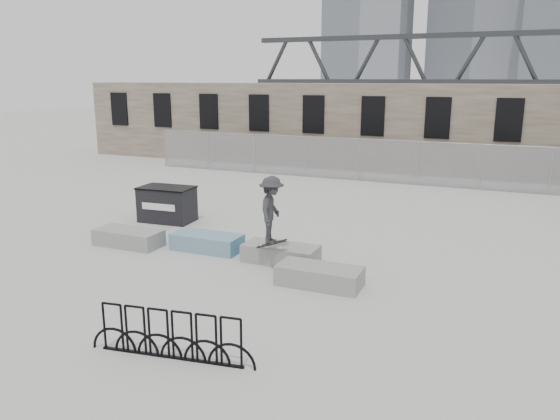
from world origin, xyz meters
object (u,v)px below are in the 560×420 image
(planter_offset, at_px, (319,275))
(skateboarder, at_px, (272,210))
(bike_rack, at_px, (170,335))
(planter_center_left, at_px, (207,241))
(planter_center_right, at_px, (281,253))
(planter_far_left, at_px, (129,237))
(dumpster, at_px, (167,204))

(planter_offset, height_order, skateboarder, skateboarder)
(bike_rack, distance_m, skateboarder, 5.13)
(planter_center_left, height_order, planter_center_right, same)
(planter_far_left, xyz_separation_m, bike_rack, (4.97, -5.09, 0.18))
(dumpster, height_order, bike_rack, dumpster)
(planter_far_left, xyz_separation_m, skateboarder, (4.66, -0.09, 1.28))
(planter_center_left, distance_m, planter_center_right, 2.36)
(planter_center_right, height_order, skateboarder, skateboarder)
(planter_far_left, xyz_separation_m, planter_center_right, (4.70, 0.40, 0.00))
(bike_rack, bearing_deg, planter_far_left, 134.33)
(planter_offset, bearing_deg, planter_far_left, 172.86)
(bike_rack, xyz_separation_m, skateboarder, (-0.31, 5.00, 1.10))
(planter_center_left, height_order, dumpster, dumpster)
(planter_center_left, xyz_separation_m, bike_rack, (2.63, -5.62, 0.18))
(skateboarder, bearing_deg, planter_offset, -124.69)
(bike_rack, bearing_deg, planter_center_right, 92.83)
(bike_rack, bearing_deg, planter_offset, 73.98)
(dumpster, bearing_deg, planter_center_left, -41.53)
(planter_center_left, bearing_deg, planter_center_right, -3.14)
(planter_center_left, relative_size, planter_offset, 1.00)
(planter_far_left, relative_size, planter_center_right, 1.00)
(planter_far_left, bearing_deg, skateboarder, -1.11)
(planter_far_left, distance_m, planter_center_right, 4.72)
(planter_center_left, height_order, planter_offset, same)
(planter_center_right, relative_size, bike_rack, 0.64)
(planter_offset, distance_m, bike_rack, 4.49)
(planter_offset, bearing_deg, skateboarder, 156.08)
(planter_center_right, distance_m, skateboarder, 1.38)
(bike_rack, relative_size, skateboarder, 1.64)
(planter_offset, height_order, bike_rack, bike_rack)
(planter_center_right, height_order, planter_offset, same)
(dumpster, bearing_deg, planter_center_right, -28.13)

